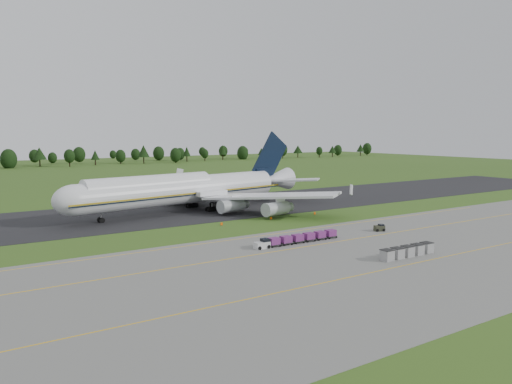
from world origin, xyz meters
TOP-DOWN VIEW (x-y plane):
  - ground at (0.00, 0.00)m, footprint 600.00×600.00m
  - apron at (0.00, -34.00)m, footprint 300.00×52.00m
  - taxiway at (0.00, 28.00)m, footprint 300.00×40.00m
  - apron_markings at (0.00, -26.98)m, footprint 300.00×30.20m
  - tree_line at (-15.00, 219.12)m, footprint 526.48×21.99m
  - aircraft at (-6.61, 25.67)m, footprint 72.90×69.69m
  - baggage_train at (-5.92, -18.88)m, footprint 18.21×1.65m
  - utility_cart at (15.28, -19.22)m, footprint 2.35×1.85m
  - uld_row at (3.32, -36.53)m, footprint 11.39×1.79m
  - edge_markers at (4.52, 4.20)m, footprint 26.74×0.30m

SIDE VIEW (x-z plane):
  - ground at x=0.00m, z-range 0.00..0.00m
  - apron at x=0.00m, z-range 0.00..0.06m
  - taxiway at x=0.00m, z-range 0.00..0.08m
  - apron_markings at x=0.00m, z-range 0.06..0.07m
  - edge_markers at x=4.52m, z-range -0.03..0.57m
  - utility_cart at x=15.28m, z-range 0.05..1.18m
  - baggage_train at x=-5.92m, z-range 0.13..1.72m
  - uld_row at x=3.32m, z-range 0.07..1.83m
  - aircraft at x=-6.61m, z-range -4.37..16.02m
  - tree_line at x=-15.00m, z-range 0.15..12.07m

